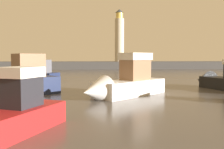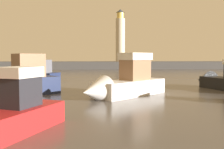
{
  "view_description": "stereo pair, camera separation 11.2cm",
  "coord_description": "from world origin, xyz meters",
  "px_view_note": "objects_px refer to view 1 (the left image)",
  "views": [
    {
      "loc": [
        -0.02,
        -1.95,
        2.87
      ],
      "look_at": [
        1.67,
        19.96,
        1.4
      ],
      "focal_mm": 41.86,
      "sensor_mm": 36.0,
      "label": 1
    },
    {
      "loc": [
        0.09,
        -1.96,
        2.87
      ],
      "look_at": [
        1.67,
        19.96,
        1.4
      ],
      "focal_mm": 41.86,
      "sensor_mm": 36.0,
      "label": 2
    }
  ],
  "objects_px": {
    "motorboat_1": "(123,83)",
    "motorboat_2": "(7,84)",
    "motorboat_0": "(24,75)",
    "lighthouse": "(119,37)",
    "motorboat_6": "(224,80)"
  },
  "relations": [
    {
      "from": "lighthouse",
      "to": "motorboat_1",
      "type": "relative_size",
      "value": 1.79
    },
    {
      "from": "motorboat_2",
      "to": "motorboat_6",
      "type": "height_order",
      "value": "motorboat_2"
    },
    {
      "from": "lighthouse",
      "to": "motorboat_2",
      "type": "distance_m",
      "value": 46.98
    },
    {
      "from": "motorboat_0",
      "to": "motorboat_1",
      "type": "distance_m",
      "value": 15.07
    },
    {
      "from": "motorboat_1",
      "to": "motorboat_6",
      "type": "distance_m",
      "value": 10.18
    },
    {
      "from": "lighthouse",
      "to": "motorboat_6",
      "type": "height_order",
      "value": "lighthouse"
    },
    {
      "from": "lighthouse",
      "to": "motorboat_2",
      "type": "height_order",
      "value": "lighthouse"
    },
    {
      "from": "lighthouse",
      "to": "motorboat_0",
      "type": "height_order",
      "value": "lighthouse"
    },
    {
      "from": "motorboat_1",
      "to": "motorboat_2",
      "type": "distance_m",
      "value": 8.37
    },
    {
      "from": "motorboat_2",
      "to": "motorboat_0",
      "type": "bearing_deg",
      "value": 98.38
    },
    {
      "from": "lighthouse",
      "to": "motorboat_6",
      "type": "distance_m",
      "value": 42.34
    },
    {
      "from": "motorboat_2",
      "to": "motorboat_6",
      "type": "distance_m",
      "value": 18.21
    },
    {
      "from": "motorboat_1",
      "to": "motorboat_2",
      "type": "xyz_separation_m",
      "value": [
        -8.36,
        0.3,
        0.02
      ]
    },
    {
      "from": "lighthouse",
      "to": "motorboat_1",
      "type": "bearing_deg",
      "value": -95.7
    },
    {
      "from": "motorboat_0",
      "to": "motorboat_1",
      "type": "xyz_separation_m",
      "value": [
        9.98,
        -11.3,
        0.15
      ]
    }
  ]
}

